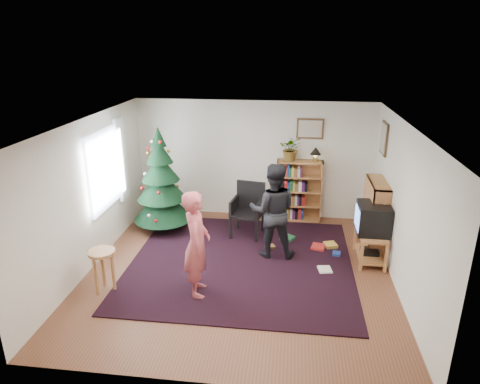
# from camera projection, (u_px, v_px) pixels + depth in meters

# --- Properties ---
(floor) EXTENTS (5.00, 5.00, 0.00)m
(floor) POSITION_uv_depth(u_px,v_px,m) (239.00, 271.00, 7.18)
(floor) COLOR brown
(floor) RESTS_ON ground
(ceiling) EXTENTS (5.00, 5.00, 0.00)m
(ceiling) POSITION_uv_depth(u_px,v_px,m) (239.00, 123.00, 6.33)
(ceiling) COLOR white
(ceiling) RESTS_ON wall_back
(wall_back) EXTENTS (5.00, 0.02, 2.50)m
(wall_back) POSITION_uv_depth(u_px,v_px,m) (254.00, 160.00, 9.09)
(wall_back) COLOR silver
(wall_back) RESTS_ON floor
(wall_front) EXTENTS (5.00, 0.02, 2.50)m
(wall_front) POSITION_uv_depth(u_px,v_px,m) (209.00, 289.00, 4.42)
(wall_front) COLOR silver
(wall_front) RESTS_ON floor
(wall_left) EXTENTS (0.02, 5.00, 2.50)m
(wall_left) POSITION_uv_depth(u_px,v_px,m) (89.00, 195.00, 7.04)
(wall_left) COLOR silver
(wall_left) RESTS_ON floor
(wall_right) EXTENTS (0.02, 5.00, 2.50)m
(wall_right) POSITION_uv_depth(u_px,v_px,m) (403.00, 209.00, 6.46)
(wall_right) COLOR silver
(wall_right) RESTS_ON floor
(rug) EXTENTS (3.80, 3.60, 0.02)m
(rug) POSITION_uv_depth(u_px,v_px,m) (241.00, 262.00, 7.46)
(rug) COLOR black
(rug) RESTS_ON floor
(window_pane) EXTENTS (0.04, 1.20, 1.40)m
(window_pane) POSITION_uv_depth(u_px,v_px,m) (104.00, 170.00, 7.52)
(window_pane) COLOR silver
(window_pane) RESTS_ON wall_left
(curtain) EXTENTS (0.06, 0.35, 1.60)m
(curtain) POSITION_uv_depth(u_px,v_px,m) (121.00, 160.00, 8.16)
(curtain) COLOR white
(curtain) RESTS_ON wall_left
(picture_back) EXTENTS (0.55, 0.03, 0.42)m
(picture_back) POSITION_uv_depth(u_px,v_px,m) (310.00, 129.00, 8.69)
(picture_back) COLOR #4C3319
(picture_back) RESTS_ON wall_back
(picture_right) EXTENTS (0.03, 0.50, 0.60)m
(picture_right) POSITION_uv_depth(u_px,v_px,m) (384.00, 138.00, 7.86)
(picture_right) COLOR #4C3319
(picture_right) RESTS_ON wall_right
(christmas_tree) EXTENTS (1.16, 1.16, 2.11)m
(christmas_tree) POSITION_uv_depth(u_px,v_px,m) (161.00, 188.00, 8.50)
(christmas_tree) COLOR #3F2816
(christmas_tree) RESTS_ON rug
(bookshelf_back) EXTENTS (0.95, 0.30, 1.30)m
(bookshelf_back) POSITION_uv_depth(u_px,v_px,m) (299.00, 190.00, 9.02)
(bookshelf_back) COLOR #A8673C
(bookshelf_back) RESTS_ON floor
(bookshelf_right) EXTENTS (0.30, 0.95, 1.30)m
(bookshelf_right) POSITION_uv_depth(u_px,v_px,m) (375.00, 215.00, 7.77)
(bookshelf_right) COLOR #A8673C
(bookshelf_right) RESTS_ON floor
(tv_stand) EXTENTS (0.46, 0.82, 0.55)m
(tv_stand) POSITION_uv_depth(u_px,v_px,m) (370.00, 244.00, 7.43)
(tv_stand) COLOR #A8673C
(tv_stand) RESTS_ON floor
(crt_tv) EXTENTS (0.54, 0.58, 0.51)m
(crt_tv) POSITION_uv_depth(u_px,v_px,m) (373.00, 218.00, 7.26)
(crt_tv) COLOR black
(crt_tv) RESTS_ON tv_stand
(armchair) EXTENTS (0.66, 0.67, 1.05)m
(armchair) POSITION_uv_depth(u_px,v_px,m) (248.00, 207.00, 8.40)
(armchair) COLOR black
(armchair) RESTS_ON rug
(stool) EXTENTS (0.41, 0.41, 0.68)m
(stool) POSITION_uv_depth(u_px,v_px,m) (102.00, 260.00, 6.48)
(stool) COLOR #A8673C
(stool) RESTS_ON floor
(person_standing) EXTENTS (0.50, 0.67, 1.66)m
(person_standing) POSITION_uv_depth(u_px,v_px,m) (197.00, 244.00, 6.30)
(person_standing) COLOR #AE454A
(person_standing) RESTS_ON rug
(person_by_chair) EXTENTS (0.86, 0.68, 1.71)m
(person_by_chair) POSITION_uv_depth(u_px,v_px,m) (273.00, 211.00, 7.44)
(person_by_chair) COLOR black
(person_by_chair) RESTS_ON rug
(potted_plant) EXTENTS (0.48, 0.42, 0.51)m
(potted_plant) POSITION_uv_depth(u_px,v_px,m) (291.00, 149.00, 8.74)
(potted_plant) COLOR gray
(potted_plant) RESTS_ON bookshelf_back
(table_lamp) EXTENTS (0.23, 0.23, 0.30)m
(table_lamp) POSITION_uv_depth(u_px,v_px,m) (316.00, 152.00, 8.70)
(table_lamp) COLOR #A57F33
(table_lamp) RESTS_ON bookshelf_back
(floor_clutter) EXTENTS (1.40, 1.29, 0.08)m
(floor_clutter) POSITION_uv_depth(u_px,v_px,m) (311.00, 250.00, 7.82)
(floor_clutter) COLOR #A51E19
(floor_clutter) RESTS_ON rug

